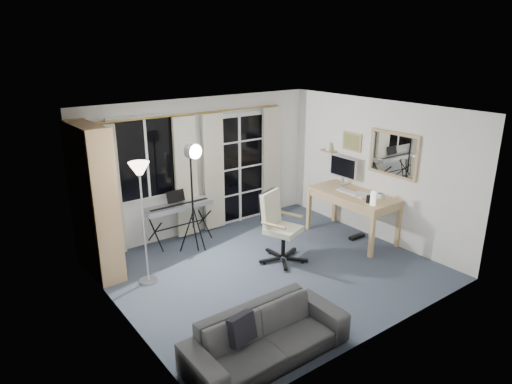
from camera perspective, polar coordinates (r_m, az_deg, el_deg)
floor at (r=7.02m, az=1.97°, el=-9.77°), size 4.50×4.00×0.02m
window at (r=7.59m, az=-13.58°, el=4.12°), size 1.20×0.08×1.40m
french_door at (r=8.54m, az=-2.20°, el=2.90°), size 1.32×0.09×2.11m
curtains at (r=8.00m, az=-7.10°, el=2.21°), size 3.60×0.07×2.13m
bookshelf at (r=6.92m, az=-19.85°, el=-1.65°), size 0.41×1.06×2.24m
torchiere_lamp at (r=6.33m, az=-14.22°, el=0.57°), size 0.35×0.35×1.78m
keyboard_piano at (r=7.75m, az=-9.64°, el=-1.88°), size 1.19×0.58×0.86m
studio_light at (r=7.12m, az=-7.89°, el=3.47°), size 0.39×0.39×1.86m
office_chair at (r=7.09m, az=2.57°, el=-3.58°), size 0.77×0.74×1.11m
desk at (r=8.02m, az=12.04°, el=-0.80°), size 0.78×1.55×0.82m
monitor at (r=8.33m, az=10.84°, el=2.98°), size 0.20×0.59×0.52m
desk_clutter at (r=7.85m, az=12.98°, el=-1.89°), size 0.48×0.94×1.04m
mug at (r=7.74m, az=15.36°, el=-0.44°), size 0.14×0.11×0.14m
wall_mirror at (r=7.76m, az=16.79°, el=4.54°), size 0.04×0.94×0.74m
framed_print at (r=8.31m, az=11.92°, el=6.16°), size 0.03×0.42×0.32m
wall_shelf at (r=8.63m, az=9.07°, el=5.48°), size 0.16×0.30×0.18m
sofa at (r=5.11m, az=1.35°, el=-16.77°), size 1.85×0.55×0.72m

